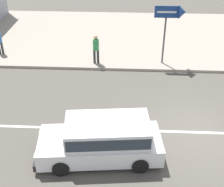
# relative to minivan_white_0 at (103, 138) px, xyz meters

# --- Properties ---
(ground_plane) EXTENTS (160.00, 160.00, 0.00)m
(ground_plane) POSITION_rel_minivan_white_0_xyz_m (3.82, 1.56, -0.85)
(ground_plane) COLOR #544F47
(lane_centre_stripe) EXTENTS (50.40, 0.14, 0.01)m
(lane_centre_stripe) POSITION_rel_minivan_white_0_xyz_m (3.82, 1.56, -0.84)
(lane_centre_stripe) COLOR silver
(lane_centre_stripe) RESTS_ON ground
(kerb_strip) EXTENTS (68.00, 10.00, 0.15)m
(kerb_strip) POSITION_rel_minivan_white_0_xyz_m (3.82, 11.82, -0.77)
(kerb_strip) COLOR #9E9384
(kerb_strip) RESTS_ON ground
(minivan_white_0) EXTENTS (4.75, 2.30, 1.56)m
(minivan_white_0) POSITION_rel_minivan_white_0_xyz_m (0.00, 0.00, 0.00)
(minivan_white_0) COLOR white
(minivan_white_0) RESTS_ON ground
(arrow_signboard) EXTENTS (1.64, 0.70, 3.35)m
(arrow_signboard) POSITION_rel_minivan_white_0_xyz_m (3.39, 7.63, 2.13)
(arrow_signboard) COLOR #4C4C51
(arrow_signboard) RESTS_ON kerb_strip
(pedestrian_near_clock) EXTENTS (0.34, 0.34, 1.70)m
(pedestrian_near_clock) POSITION_rel_minivan_white_0_xyz_m (-0.96, 7.40, 0.30)
(pedestrian_near_clock) COLOR #333338
(pedestrian_near_clock) RESTS_ON kerb_strip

